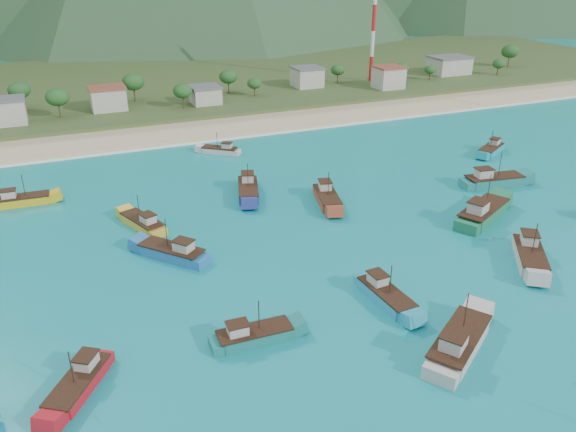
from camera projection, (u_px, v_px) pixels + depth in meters
name	position (u px, v px, depth m)	size (l,w,h in m)	color
ground	(287.00, 305.00, 69.49)	(600.00, 600.00, 0.00)	#0C7B8D
beach	(160.00, 135.00, 135.43)	(400.00, 18.00, 1.20)	beige
land	(123.00, 86.00, 186.35)	(400.00, 110.00, 2.40)	#385123
surf_line	(168.00, 146.00, 127.50)	(400.00, 2.50, 0.08)	white
village	(217.00, 89.00, 161.26)	(209.47, 23.75, 6.25)	beige
vegetation	(130.00, 94.00, 152.90)	(274.21, 25.37, 8.80)	#235623
radio_tower	(375.00, 5.00, 175.80)	(1.20, 1.20, 47.58)	red
boat_2	(220.00, 151.00, 122.55)	(8.33, 7.33, 5.08)	beige
boat_4	(385.00, 296.00, 69.93)	(3.54, 10.15, 5.90)	#259BBC
boat_8	(530.00, 256.00, 78.94)	(9.47, 11.26, 6.77)	beige
boat_9	(253.00, 337.00, 62.62)	(9.56, 3.09, 5.60)	#18746F
boat_10	(483.00, 214.00, 91.43)	(13.77, 9.61, 7.93)	#1C7249
boat_11	(491.00, 150.00, 122.60)	(9.88, 7.33, 5.75)	#139CAC
boat_12	(143.00, 224.00, 88.86)	(6.21, 10.26, 5.83)	gold
boat_14	(493.00, 181.00, 104.93)	(12.53, 5.41, 7.17)	#1F7A75
boat_15	(80.00, 384.00, 55.66)	(7.63, 9.41, 5.60)	red
boat_17	(458.00, 345.00, 60.82)	(12.46, 9.97, 7.38)	beige
boat_18	(248.00, 191.00, 101.09)	(6.63, 11.82, 6.70)	navy
boat_21	(22.00, 201.00, 97.18)	(10.02, 3.37, 5.85)	gold
boat_23	(173.00, 253.00, 79.84)	(9.46, 10.34, 6.41)	#236BAA
boat_25	(327.00, 198.00, 97.90)	(5.96, 11.35, 6.43)	#973E27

